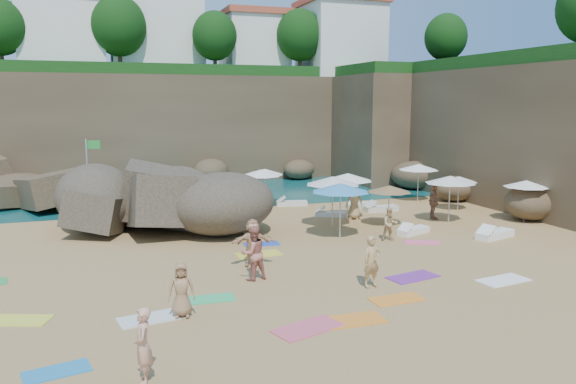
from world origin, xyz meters
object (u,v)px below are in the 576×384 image
object	(u,v)px
flag_pole	(90,166)
person_stand_2	(247,187)
lounger_0	(359,205)
person_stand_6	(143,345)
person_stand_1	(253,253)
person_stand_5	(151,192)
person_stand_3	(434,202)
person_stand_4	(354,202)
rock_outcrop	(166,226)
parasol_2	(419,167)
parasol_0	(260,173)
parasol_1	(265,172)

from	to	relation	value
flag_pole	person_stand_2	world-z (taller)	flag_pole
lounger_0	person_stand_6	xyz separation A→B (m)	(-13.61, -16.88, 0.72)
person_stand_1	person_stand_5	world-z (taller)	person_stand_1
person_stand_3	person_stand_5	distance (m)	15.85
lounger_0	person_stand_1	size ratio (longest dim) A/B	0.86
person_stand_4	person_stand_6	xyz separation A→B (m)	(-11.91, -14.08, -0.07)
rock_outcrop	parasol_2	distance (m)	15.77
person_stand_2	person_stand_6	bearing A→B (deg)	90.10
parasol_0	person_stand_1	world-z (taller)	parasol_0
rock_outcrop	lounger_0	world-z (taller)	rock_outcrop
parasol_2	person_stand_5	bearing A→B (deg)	167.98
person_stand_2	person_stand_4	size ratio (longest dim) A/B	0.89
person_stand_4	person_stand_5	bearing A→B (deg)	175.36
person_stand_1	person_stand_6	distance (m)	7.39
parasol_0	person_stand_1	xyz separation A→B (m)	(-3.99, -12.59, -1.09)
person_stand_1	person_stand_3	size ratio (longest dim) A/B	1.06
rock_outcrop	parasol_1	distance (m)	7.80
rock_outcrop	parasol_2	world-z (taller)	parasol_2
person_stand_3	person_stand_6	distance (m)	20.22
parasol_2	person_stand_6	xyz separation A→B (m)	(-17.94, -17.60, -1.26)
flag_pole	person_stand_3	world-z (taller)	flag_pole
parasol_0	parasol_1	bearing A→B (deg)	62.04
flag_pole	lounger_0	world-z (taller)	flag_pole
person_stand_1	person_stand_3	bearing A→B (deg)	-162.46
lounger_0	person_stand_5	size ratio (longest dim) A/B	0.95
parasol_0	person_stand_6	world-z (taller)	parasol_0
parasol_0	parasol_2	size ratio (longest dim) A/B	0.97
rock_outcrop	person_stand_1	size ratio (longest dim) A/B	3.96
person_stand_1	person_stand_4	world-z (taller)	person_stand_1
parasol_1	person_stand_4	bearing A→B (deg)	-61.00
person_stand_2	person_stand_3	bearing A→B (deg)	152.25
person_stand_3	person_stand_6	xyz separation A→B (m)	(-15.77, -12.65, -0.05)
parasol_1	person_stand_2	size ratio (longest dim) A/B	1.38
person_stand_2	person_stand_6	xyz separation A→B (m)	(-8.11, -21.36, 0.03)
person_stand_2	person_stand_3	xyz separation A→B (m)	(7.66, -8.70, 0.08)
lounger_0	person_stand_2	distance (m)	7.13
flag_pole	person_stand_6	world-z (taller)	flag_pole
flag_pole	person_stand_1	distance (m)	15.51
parasol_2	person_stand_5	size ratio (longest dim) A/B	1.40
rock_outcrop	person_stand_6	xyz separation A→B (m)	(-2.44, -15.63, 0.85)
person_stand_6	person_stand_4	bearing A→B (deg)	144.32
lounger_0	person_stand_3	world-z (taller)	person_stand_3
parasol_0	person_stand_2	distance (m)	2.95
person_stand_1	person_stand_2	xyz separation A→B (m)	(3.91, 15.27, -0.13)
person_stand_6	person_stand_3	bearing A→B (deg)	133.28
parasol_1	person_stand_6	bearing A→B (deg)	-113.92
rock_outcrop	person_stand_3	bearing A→B (deg)	-12.60
parasol_1	person_stand_6	world-z (taller)	parasol_1
rock_outcrop	person_stand_1	world-z (taller)	person_stand_1
parasol_0	person_stand_3	size ratio (longest dim) A/B	1.31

